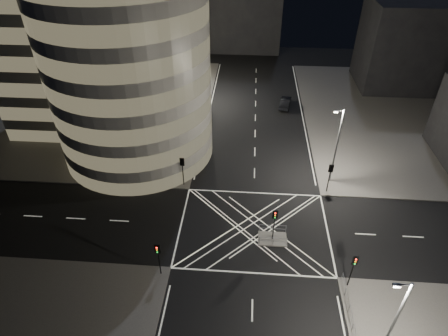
# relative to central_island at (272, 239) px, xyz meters

# --- Properties ---
(ground) EXTENTS (120.00, 120.00, 0.00)m
(ground) POSITION_rel_central_island_xyz_m (-2.00, 1.50, -0.07)
(ground) COLOR black
(ground) RESTS_ON ground
(sidewalk_far_left) EXTENTS (42.00, 42.00, 0.15)m
(sidewalk_far_left) POSITION_rel_central_island_xyz_m (-31.00, 28.50, 0.00)
(sidewalk_far_left) COLOR #585552
(sidewalk_far_left) RESTS_ON ground
(sidewalk_far_right) EXTENTS (42.00, 42.00, 0.15)m
(sidewalk_far_right) POSITION_rel_central_island_xyz_m (27.00, 28.50, 0.00)
(sidewalk_far_right) COLOR #585552
(sidewalk_far_right) RESTS_ON ground
(central_island) EXTENTS (3.00, 2.00, 0.15)m
(central_island) POSITION_rel_central_island_xyz_m (0.00, 0.00, 0.00)
(central_island) COLOR slate
(central_island) RESTS_ON ground
(office_tower_curved) EXTENTS (30.00, 29.00, 27.20)m
(office_tower_curved) POSITION_rel_central_island_xyz_m (-22.74, 20.24, 12.58)
(office_tower_curved) COLOR #9A9791
(office_tower_curved) RESTS_ON sidewalk_far_left
(office_block_rear) EXTENTS (24.00, 16.00, 22.00)m
(office_block_rear) POSITION_rel_central_island_xyz_m (-24.00, 43.50, 11.07)
(office_block_rear) COLOR #9A9791
(office_block_rear) RESTS_ON sidewalk_far_left
(building_right_far) EXTENTS (14.00, 12.00, 15.00)m
(building_right_far) POSITION_rel_central_island_xyz_m (24.00, 41.50, 7.58)
(building_right_far) COLOR black
(building_right_far) RESTS_ON sidewalk_far_right
(building_far_end) EXTENTS (18.00, 8.00, 18.00)m
(building_far_end) POSITION_rel_central_island_xyz_m (-6.00, 59.50, 8.93)
(building_far_end) COLOR black
(building_far_end) RESTS_ON ground
(tree_a) EXTENTS (4.18, 4.18, 6.57)m
(tree_a) POSITION_rel_central_island_xyz_m (-12.50, 10.50, 4.23)
(tree_a) COLOR black
(tree_a) RESTS_ON sidewalk_far_left
(tree_b) EXTENTS (5.03, 5.03, 7.90)m
(tree_b) POSITION_rel_central_island_xyz_m (-12.50, 16.50, 5.07)
(tree_b) COLOR black
(tree_b) RESTS_ON sidewalk_far_left
(tree_c) EXTENTS (3.79, 3.79, 6.63)m
(tree_c) POSITION_rel_central_island_xyz_m (-12.50, 22.50, 4.51)
(tree_c) COLOR black
(tree_c) RESTS_ON sidewalk_far_left
(tree_d) EXTENTS (5.46, 5.46, 7.95)m
(tree_d) POSITION_rel_central_island_xyz_m (-12.50, 28.50, 4.88)
(tree_d) COLOR black
(tree_d) RESTS_ON sidewalk_far_left
(tree_e) EXTENTS (4.14, 4.14, 6.43)m
(tree_e) POSITION_rel_central_island_xyz_m (-12.50, 34.50, 4.11)
(tree_e) COLOR black
(tree_e) RESTS_ON sidewalk_far_left
(traffic_signal_fl) EXTENTS (0.55, 0.22, 4.00)m
(traffic_signal_fl) POSITION_rel_central_island_xyz_m (-10.80, 8.30, 2.84)
(traffic_signal_fl) COLOR black
(traffic_signal_fl) RESTS_ON sidewalk_far_left
(traffic_signal_nl) EXTENTS (0.55, 0.22, 4.00)m
(traffic_signal_nl) POSITION_rel_central_island_xyz_m (-10.80, -5.30, 2.84)
(traffic_signal_nl) COLOR black
(traffic_signal_nl) RESTS_ON sidewalk_near_left
(traffic_signal_fr) EXTENTS (0.55, 0.22, 4.00)m
(traffic_signal_fr) POSITION_rel_central_island_xyz_m (6.80, 8.30, 2.84)
(traffic_signal_fr) COLOR black
(traffic_signal_fr) RESTS_ON sidewalk_far_right
(traffic_signal_nr) EXTENTS (0.55, 0.22, 4.00)m
(traffic_signal_nr) POSITION_rel_central_island_xyz_m (6.80, -5.30, 2.84)
(traffic_signal_nr) COLOR black
(traffic_signal_nr) RESTS_ON sidewalk_near_right
(traffic_signal_island) EXTENTS (0.55, 0.22, 4.00)m
(traffic_signal_island) POSITION_rel_central_island_xyz_m (0.00, 0.00, 2.84)
(traffic_signal_island) COLOR black
(traffic_signal_island) RESTS_ON central_island
(street_lamp_left_near) EXTENTS (1.25, 0.25, 10.00)m
(street_lamp_left_near) POSITION_rel_central_island_xyz_m (-11.44, 13.50, 5.47)
(street_lamp_left_near) COLOR slate
(street_lamp_left_near) RESTS_ON sidewalk_far_left
(street_lamp_left_far) EXTENTS (1.25, 0.25, 10.00)m
(street_lamp_left_far) POSITION_rel_central_island_xyz_m (-11.44, 31.50, 5.47)
(street_lamp_left_far) COLOR slate
(street_lamp_left_far) RESTS_ON sidewalk_far_left
(street_lamp_right_far) EXTENTS (1.25, 0.25, 10.00)m
(street_lamp_right_far) POSITION_rel_central_island_xyz_m (7.44, 10.50, 5.47)
(street_lamp_right_far) COLOR slate
(street_lamp_right_far) RESTS_ON sidewalk_far_right
(street_lamp_right_near) EXTENTS (1.25, 0.25, 10.00)m
(street_lamp_right_near) POSITION_rel_central_island_xyz_m (7.44, -12.50, 5.47)
(street_lamp_right_near) COLOR slate
(street_lamp_right_near) RESTS_ON sidewalk_near_right
(railing_near_right) EXTENTS (0.06, 11.70, 1.10)m
(railing_near_right) POSITION_rel_central_island_xyz_m (6.30, -10.65, 0.62)
(railing_near_right) COLOR slate
(railing_near_right) RESTS_ON sidewalk_near_right
(railing_island_south) EXTENTS (2.80, 0.06, 1.10)m
(railing_island_south) POSITION_rel_central_island_xyz_m (0.00, -0.90, 0.62)
(railing_island_south) COLOR slate
(railing_island_south) RESTS_ON central_island
(railing_island_north) EXTENTS (2.80, 0.06, 1.10)m
(railing_island_north) POSITION_rel_central_island_xyz_m (0.00, 0.90, 0.62)
(railing_island_north) COLOR slate
(railing_island_north) RESTS_ON central_island
(sedan) EXTENTS (2.46, 4.96, 1.56)m
(sedan) POSITION_rel_central_island_xyz_m (3.00, 30.81, 0.71)
(sedan) COLOR black
(sedan) RESTS_ON ground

